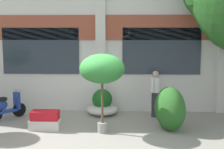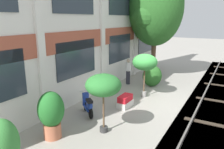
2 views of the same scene
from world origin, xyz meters
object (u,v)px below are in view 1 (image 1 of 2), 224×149
(potted_plant_square_trough, at_px, (45,120))
(scooter_near_curb, at_px, (5,107))
(potted_plant_wide_bowl, at_px, (102,105))
(resident_by_doorway, at_px, (155,92))
(topiary_hedge, at_px, (170,109))
(potted_plant_low_pan, at_px, (102,70))

(potted_plant_square_trough, bearing_deg, scooter_near_curb, 148.02)
(potted_plant_wide_bowl, relative_size, resident_by_doorway, 0.70)
(potted_plant_wide_bowl, bearing_deg, topiary_hedge, -39.05)
(potted_plant_square_trough, xyz_separation_m, topiary_hedge, (3.77, 0.02, 0.39))
(potted_plant_low_pan, bearing_deg, resident_by_doorway, 45.92)
(potted_plant_wide_bowl, xyz_separation_m, resident_by_doorway, (1.87, -0.22, 0.52))
(potted_plant_square_trough, height_order, scooter_near_curb, scooter_near_curb)
(potted_plant_square_trough, distance_m, resident_by_doorway, 3.86)
(potted_plant_low_pan, relative_size, scooter_near_curb, 2.07)
(potted_plant_square_trough, height_order, topiary_hedge, topiary_hedge)
(scooter_near_curb, height_order, topiary_hedge, topiary_hedge)
(potted_plant_square_trough, relative_size, scooter_near_curb, 0.83)
(potted_plant_low_pan, height_order, scooter_near_curb, potted_plant_low_pan)
(potted_plant_low_pan, height_order, topiary_hedge, potted_plant_low_pan)
(resident_by_doorway, height_order, topiary_hedge, resident_by_doorway)
(potted_plant_low_pan, distance_m, scooter_near_curb, 3.86)
(resident_by_doorway, xyz_separation_m, topiary_hedge, (0.28, -1.52, -0.20))
(potted_plant_square_trough, bearing_deg, potted_plant_low_pan, -7.75)
(potted_plant_low_pan, height_order, potted_plant_wide_bowl, potted_plant_low_pan)
(potted_plant_square_trough, bearing_deg, topiary_hedge, 0.31)
(scooter_near_curb, relative_size, topiary_hedge, 0.84)
(potted_plant_square_trough, height_order, resident_by_doorway, resident_by_doorway)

